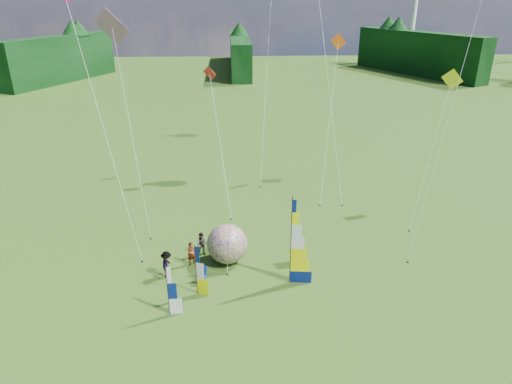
{
  "coord_description": "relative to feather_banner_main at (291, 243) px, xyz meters",
  "views": [
    {
      "loc": [
        -2.38,
        -20.2,
        16.13
      ],
      "look_at": [
        -1.0,
        4.0,
        5.5
      ],
      "focal_mm": 32.0,
      "sensor_mm": 36.0,
      "label": 1
    }
  ],
  "objects": [
    {
      "name": "spectator_d",
      "position": [
        -3.87,
        3.39,
        -1.99
      ],
      "size": [
        0.97,
        0.68,
        1.53
      ],
      "primitive_type": "imported",
      "rotation": [
        0.0,
        0.0,
        2.75
      ],
      "color": "#66594C",
      "rests_on": "ground"
    },
    {
      "name": "camp_chair",
      "position": [
        -5.33,
        0.23,
        -2.23
      ],
      "size": [
        0.72,
        0.72,
        1.05
      ],
      "primitive_type": null,
      "rotation": [
        0.0,
        0.0,
        -0.22
      ],
      "color": "navy",
      "rests_on": "ground"
    },
    {
      "name": "small_kite_red",
      "position": [
        -4.29,
        13.34,
        2.57
      ],
      "size": [
        8.0,
        12.18,
        10.64
      ],
      "primitive_type": null,
      "rotation": [
        0.0,
        0.0,
        -0.4
      ],
      "color": "red",
      "rests_on": "ground"
    },
    {
      "name": "small_kite_orange",
      "position": [
        5.14,
        14.91,
        3.93
      ],
      "size": [
        7.95,
        12.05,
        13.37
      ],
      "primitive_type": null,
      "rotation": [
        0.0,
        0.0,
        0.28
      ],
      "color": "#DC4E10",
      "rests_on": "ground"
    },
    {
      "name": "treeline_ring",
      "position": [
        -0.97,
        -2.79,
        1.25
      ],
      "size": [
        210.0,
        210.0,
        8.0
      ],
      "primitive_type": null,
      "color": "#123F16",
      "rests_on": "ground"
    },
    {
      "name": "small_kite_yellow",
      "position": [
        11.68,
        8.8,
        2.95
      ],
      "size": [
        7.89,
        9.32,
        11.41
      ],
      "primitive_type": null,
      "rotation": [
        0.0,
        0.0,
        -0.11
      ],
      "color": "#EBF614",
      "rests_on": "ground"
    },
    {
      "name": "side_banner_left",
      "position": [
        -5.51,
        -0.84,
        -1.16
      ],
      "size": [
        0.88,
        0.4,
        3.19
      ],
      "primitive_type": null,
      "rotation": [
        0.0,
        0.0,
        -0.35
      ],
      "color": "#F5ED00",
      "rests_on": "ground"
    },
    {
      "name": "kite_parafoil",
      "position": [
        10.44,
        4.69,
        6.54
      ],
      "size": [
        8.6,
        9.5,
        18.58
      ],
      "primitive_type": null,
      "rotation": [
        0.0,
        0.0,
        -0.02
      ],
      "color": "#B73524",
      "rests_on": "ground"
    },
    {
      "name": "kite_whale",
      "position": [
        5.14,
        16.38,
        7.18
      ],
      "size": [
        10.36,
        15.62,
        19.86
      ],
      "primitive_type": null,
      "rotation": [
        0.0,
        0.0,
        -0.43
      ],
      "color": "black",
      "rests_on": "ground"
    },
    {
      "name": "ground",
      "position": [
        -0.97,
        -2.79,
        -2.75
      ],
      "size": [
        220.0,
        220.0,
        0.0
      ],
      "primitive_type": "plane",
      "color": "#497025",
      "rests_on": "ground"
    },
    {
      "name": "spectator_c",
      "position": [
        -7.46,
        1.01,
        -1.87
      ],
      "size": [
        0.53,
        1.17,
        1.76
      ],
      "primitive_type": "imported",
      "rotation": [
        0.0,
        0.0,
        1.47
      ],
      "color": "#66594C",
      "rests_on": "ground"
    },
    {
      "name": "feather_banner_main",
      "position": [
        0.0,
        0.0,
        0.0
      ],
      "size": [
        1.48,
        0.27,
        5.51
      ],
      "primitive_type": null,
      "rotation": [
        0.0,
        0.0,
        -0.11
      ],
      "color": "navy",
      "rests_on": "ground"
    },
    {
      "name": "spectator_b",
      "position": [
        -5.44,
        3.48,
        -1.94
      ],
      "size": [
        0.83,
        0.49,
        1.63
      ],
      "primitive_type": "imported",
      "rotation": [
        0.0,
        0.0,
        -0.13
      ],
      "color": "#66594C",
      "rests_on": "ground"
    },
    {
      "name": "side_banner_far",
      "position": [
        -6.91,
        -2.64,
        -1.24
      ],
      "size": [
        0.91,
        0.14,
        3.02
      ],
      "primitive_type": null,
      "rotation": [
        0.0,
        0.0,
        0.04
      ],
      "color": "white",
      "rests_on": "ground"
    },
    {
      "name": "kite_rainbow_delta",
      "position": [
        -10.5,
        9.18,
        5.29
      ],
      "size": [
        9.87,
        12.68,
        16.09
      ],
      "primitive_type": null,
      "rotation": [
        0.0,
        0.0,
        -0.29
      ],
      "color": "#F94511",
      "rests_on": "ground"
    },
    {
      "name": "small_kite_pink",
      "position": [
        -11.45,
        5.81,
        5.83
      ],
      "size": [
        7.22,
        8.75,
        17.16
      ],
      "primitive_type": null,
      "rotation": [
        0.0,
        0.0,
        0.1
      ],
      "color": "#E023A0",
      "rests_on": "ground"
    },
    {
      "name": "bol_inflatable",
      "position": [
        -3.75,
        2.57,
        -1.45
      ],
      "size": [
        3.18,
        3.18,
        2.61
      ],
      "primitive_type": "sphere",
      "rotation": [
        0.0,
        0.0,
        0.26
      ],
      "color": "#1B1292",
      "rests_on": "ground"
    },
    {
      "name": "spectator_a",
      "position": [
        -6.04,
        2.32,
        -1.96
      ],
      "size": [
        0.69,
        0.61,
        1.59
      ],
      "primitive_type": "imported",
      "rotation": [
        0.0,
        0.0,
        0.5
      ],
      "color": "#66594C",
      "rests_on": "ground"
    },
    {
      "name": "small_kite_green",
      "position": [
        0.15,
        19.87,
        8.38
      ],
      "size": [
        4.49,
        12.05,
        22.26
      ],
      "primitive_type": null,
      "rotation": [
        0.0,
        0.0,
        -0.06
      ],
      "color": "#1C9E0F",
      "rests_on": "ground"
    }
  ]
}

